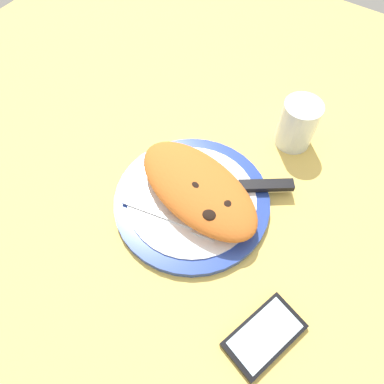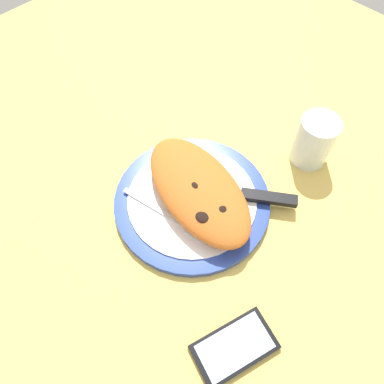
{
  "view_description": "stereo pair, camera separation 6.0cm",
  "coord_description": "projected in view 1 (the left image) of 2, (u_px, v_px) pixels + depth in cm",
  "views": [
    {
      "loc": [
        17.45,
        -25.89,
        54.53
      ],
      "look_at": [
        0.0,
        0.0,
        3.7
      ],
      "focal_mm": 33.26,
      "sensor_mm": 36.0,
      "label": 1
    },
    {
      "loc": [
        22.05,
        -22.1,
        54.53
      ],
      "look_at": [
        0.0,
        0.0,
        3.7
      ],
      "focal_mm": 33.26,
      "sensor_mm": 36.0,
      "label": 2
    }
  ],
  "objects": [
    {
      "name": "fork",
      "position": [
        178.0,
        221.0,
        0.59
      ],
      "size": [
        17.02,
        5.06,
        0.4
      ],
      "color": "silver",
      "rests_on": "plate"
    },
    {
      "name": "water_glass",
      "position": [
        297.0,
        127.0,
        0.67
      ],
      "size": [
        7.02,
        7.02,
        9.59
      ],
      "color": "silver",
      "rests_on": "ground_plane"
    },
    {
      "name": "calzone",
      "position": [
        198.0,
        188.0,
        0.59
      ],
      "size": [
        26.55,
        17.64,
        5.04
      ],
      "color": "#C16023",
      "rests_on": "plate"
    },
    {
      "name": "smartphone",
      "position": [
        264.0,
        335.0,
        0.51
      ],
      "size": [
        9.46,
        12.87,
        1.16
      ],
      "color": "black",
      "rests_on": "ground_plane"
    },
    {
      "name": "ground_plane",
      "position": [
        192.0,
        207.0,
        0.64
      ],
      "size": [
        150.0,
        150.0,
        3.0
      ],
      "primitive_type": "cube",
      "color": "#DBB756"
    },
    {
      "name": "knife",
      "position": [
        249.0,
        186.0,
        0.62
      ],
      "size": [
        19.55,
        14.77,
        1.2
      ],
      "color": "silver",
      "rests_on": "plate"
    },
    {
      "name": "plate",
      "position": [
        192.0,
        201.0,
        0.62
      ],
      "size": [
        27.07,
        27.07,
        1.7
      ],
      "color": "#233D99",
      "rests_on": "ground_plane"
    }
  ]
}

